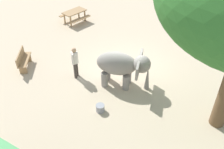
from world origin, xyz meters
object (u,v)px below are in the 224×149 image
Objects in this scene: elephant at (122,65)px; feed_bucket at (100,108)px; picnic_table_near at (75,14)px; wooden_bench at (23,60)px; person_handler at (75,60)px.

elephant reaches higher than feed_bucket.
elephant reaches higher than picnic_table_near.
picnic_table_near is (0.86, -5.44, 0.12)m from wooden_bench.
feed_bucket is at bearing -105.69° from elephant.
picnic_table_near is at bearing 113.06° from person_handler.
elephant is 1.37× the size of picnic_table_near.
person_handler is 4.50× the size of feed_bucket.
person_handler reaches higher than picnic_table_near.
wooden_bench is (2.74, 0.72, -0.48)m from person_handler.
wooden_bench is at bearing 177.44° from elephant.
picnic_table_near is (3.60, -4.72, -0.36)m from person_handler.
wooden_bench reaches higher than picnic_table_near.
wooden_bench is at bearing -157.49° from picnic_table_near.
person_handler is at bearing 177.41° from elephant.
person_handler is 2.75m from feed_bucket.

